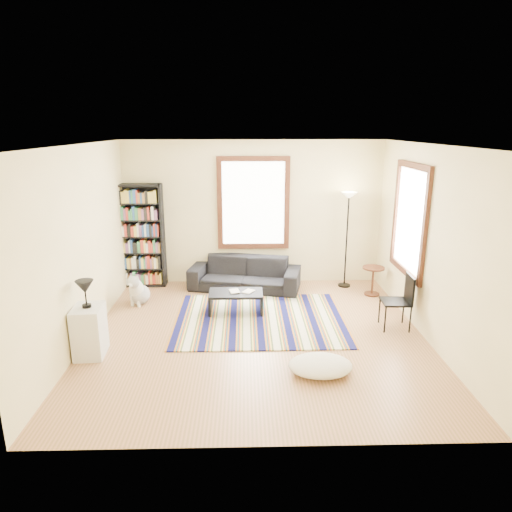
{
  "coord_description": "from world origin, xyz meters",
  "views": [
    {
      "loc": [
        -0.18,
        -6.3,
        3.04
      ],
      "look_at": [
        0.0,
        0.5,
        1.1
      ],
      "focal_mm": 32.0,
      "sensor_mm": 36.0,
      "label": 1
    }
  ],
  "objects_px": {
    "sofa": "(245,274)",
    "side_table": "(373,281)",
    "floor_cushion": "(320,365)",
    "white_cabinet": "(90,331)",
    "folding_chair": "(396,302)",
    "coffee_table": "(236,302)",
    "floor_lamp": "(347,240)",
    "bookshelf": "(141,236)",
    "dog": "(139,288)"
  },
  "relations": [
    {
      "from": "floor_lamp",
      "to": "folding_chair",
      "type": "height_order",
      "value": "floor_lamp"
    },
    {
      "from": "sofa",
      "to": "folding_chair",
      "type": "xyz_separation_m",
      "value": [
        2.33,
        -1.84,
        0.12
      ]
    },
    {
      "from": "sofa",
      "to": "floor_cushion",
      "type": "xyz_separation_m",
      "value": [
        0.96,
        -3.17,
        -0.2
      ]
    },
    {
      "from": "floor_lamp",
      "to": "white_cabinet",
      "type": "height_order",
      "value": "floor_lamp"
    },
    {
      "from": "floor_lamp",
      "to": "folding_chair",
      "type": "bearing_deg",
      "value": -79.31
    },
    {
      "from": "coffee_table",
      "to": "folding_chair",
      "type": "height_order",
      "value": "folding_chair"
    },
    {
      "from": "coffee_table",
      "to": "dog",
      "type": "height_order",
      "value": "dog"
    },
    {
      "from": "floor_cushion",
      "to": "white_cabinet",
      "type": "height_order",
      "value": "white_cabinet"
    },
    {
      "from": "side_table",
      "to": "white_cabinet",
      "type": "xyz_separation_m",
      "value": [
        -4.5,
        -2.21,
        0.08
      ]
    },
    {
      "from": "side_table",
      "to": "folding_chair",
      "type": "height_order",
      "value": "folding_chair"
    },
    {
      "from": "bookshelf",
      "to": "coffee_table",
      "type": "xyz_separation_m",
      "value": [
        1.86,
        -1.43,
        -0.82
      ]
    },
    {
      "from": "coffee_table",
      "to": "folding_chair",
      "type": "relative_size",
      "value": 1.05
    },
    {
      "from": "dog",
      "to": "coffee_table",
      "type": "bearing_deg",
      "value": 2.76
    },
    {
      "from": "floor_lamp",
      "to": "folding_chair",
      "type": "relative_size",
      "value": 2.16
    },
    {
      "from": "folding_chair",
      "to": "white_cabinet",
      "type": "height_order",
      "value": "folding_chair"
    },
    {
      "from": "floor_lamp",
      "to": "dog",
      "type": "xyz_separation_m",
      "value": [
        -3.82,
        -0.81,
        -0.65
      ]
    },
    {
      "from": "white_cabinet",
      "to": "dog",
      "type": "bearing_deg",
      "value": 78.47
    },
    {
      "from": "bookshelf",
      "to": "side_table",
      "type": "distance_m",
      "value": 4.49
    },
    {
      "from": "side_table",
      "to": "white_cabinet",
      "type": "relative_size",
      "value": 0.77
    },
    {
      "from": "floor_cushion",
      "to": "folding_chair",
      "type": "height_order",
      "value": "folding_chair"
    },
    {
      "from": "floor_cushion",
      "to": "bookshelf",
      "type": "bearing_deg",
      "value": 130.76
    },
    {
      "from": "folding_chair",
      "to": "floor_lamp",
      "type": "bearing_deg",
      "value": 103.08
    },
    {
      "from": "floor_cushion",
      "to": "white_cabinet",
      "type": "distance_m",
      "value": 3.14
    },
    {
      "from": "coffee_table",
      "to": "white_cabinet",
      "type": "xyz_separation_m",
      "value": [
        -1.97,
        -1.44,
        0.17
      ]
    },
    {
      "from": "white_cabinet",
      "to": "dog",
      "type": "distance_m",
      "value": 1.91
    },
    {
      "from": "floor_cushion",
      "to": "dog",
      "type": "height_order",
      "value": "dog"
    },
    {
      "from": "sofa",
      "to": "folding_chair",
      "type": "bearing_deg",
      "value": -26.18
    },
    {
      "from": "floor_lamp",
      "to": "side_table",
      "type": "relative_size",
      "value": 3.44
    },
    {
      "from": "sofa",
      "to": "side_table",
      "type": "distance_m",
      "value": 2.41
    },
    {
      "from": "floor_lamp",
      "to": "dog",
      "type": "relative_size",
      "value": 3.33
    },
    {
      "from": "coffee_table",
      "to": "side_table",
      "type": "distance_m",
      "value": 2.64
    },
    {
      "from": "coffee_table",
      "to": "floor_lamp",
      "type": "distance_m",
      "value": 2.57
    },
    {
      "from": "floor_cushion",
      "to": "side_table",
      "type": "bearing_deg",
      "value": 62.88
    },
    {
      "from": "coffee_table",
      "to": "floor_cushion",
      "type": "distance_m",
      "value": 2.29
    },
    {
      "from": "coffee_table",
      "to": "white_cabinet",
      "type": "height_order",
      "value": "white_cabinet"
    },
    {
      "from": "sofa",
      "to": "dog",
      "type": "xyz_separation_m",
      "value": [
        -1.86,
        -0.71,
        -0.03
      ]
    },
    {
      "from": "white_cabinet",
      "to": "bookshelf",
      "type": "bearing_deg",
      "value": 83.99
    },
    {
      "from": "sofa",
      "to": "dog",
      "type": "relative_size",
      "value": 3.75
    },
    {
      "from": "sofa",
      "to": "floor_cushion",
      "type": "distance_m",
      "value": 3.32
    },
    {
      "from": "sofa",
      "to": "white_cabinet",
      "type": "bearing_deg",
      "value": -117.11
    },
    {
      "from": "bookshelf",
      "to": "floor_cushion",
      "type": "distance_m",
      "value": 4.63
    },
    {
      "from": "floor_cushion",
      "to": "dog",
      "type": "bearing_deg",
      "value": 138.91
    },
    {
      "from": "folding_chair",
      "to": "dog",
      "type": "xyz_separation_m",
      "value": [
        -4.19,
        1.13,
        -0.15
      ]
    },
    {
      "from": "folding_chair",
      "to": "white_cabinet",
      "type": "distance_m",
      "value": 4.52
    },
    {
      "from": "sofa",
      "to": "coffee_table",
      "type": "xyz_separation_m",
      "value": [
        -0.15,
        -1.16,
        -0.13
      ]
    },
    {
      "from": "side_table",
      "to": "dog",
      "type": "height_order",
      "value": "dog"
    },
    {
      "from": "sofa",
      "to": "side_table",
      "type": "height_order",
      "value": "sofa"
    },
    {
      "from": "floor_lamp",
      "to": "dog",
      "type": "bearing_deg",
      "value": -168.05
    },
    {
      "from": "coffee_table",
      "to": "floor_cushion",
      "type": "relative_size",
      "value": 1.09
    },
    {
      "from": "floor_cushion",
      "to": "dog",
      "type": "distance_m",
      "value": 3.74
    }
  ]
}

